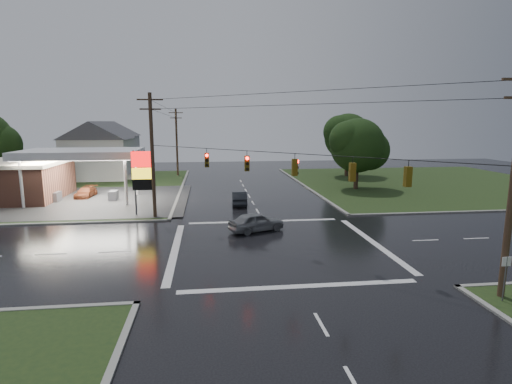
{
  "coord_description": "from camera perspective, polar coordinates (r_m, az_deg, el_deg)",
  "views": [
    {
      "loc": [
        -4.66,
        -26.35,
        8.54
      ],
      "look_at": [
        -0.91,
        4.76,
        3.0
      ],
      "focal_mm": 28.0,
      "sensor_mm": 36.0,
      "label": 1
    }
  ],
  "objects": [
    {
      "name": "pylon_sign",
      "position": [
        37.59,
        -15.79,
        2.73
      ],
      "size": [
        2.0,
        0.35,
        6.0
      ],
      "color": "#59595E",
      "rests_on": "ground"
    },
    {
      "name": "tree_ne_near",
      "position": [
        51.96,
        14.44,
        6.43
      ],
      "size": [
        7.99,
        6.8,
        8.98
      ],
      "color": "black",
      "rests_on": "ground"
    },
    {
      "name": "house_near",
      "position": [
        64.58,
        -21.59,
        5.66
      ],
      "size": [
        11.05,
        8.48,
        8.6
      ],
      "color": "silver",
      "rests_on": "ground"
    },
    {
      "name": "house_far",
      "position": [
        76.45,
        -20.07,
        6.33
      ],
      "size": [
        11.05,
        8.48,
        8.6
      ],
      "color": "silver",
      "rests_on": "ground"
    },
    {
      "name": "utility_pole_nw",
      "position": [
        36.29,
        -14.59,
        5.25
      ],
      "size": [
        2.2,
        0.32,
        11.0
      ],
      "color": "#382619",
      "rests_on": "ground"
    },
    {
      "name": "utility_pole_n",
      "position": [
        64.61,
        -11.26,
        7.11
      ],
      "size": [
        2.2,
        0.32,
        10.5
      ],
      "color": "#382619",
      "rests_on": "ground"
    },
    {
      "name": "car_pump",
      "position": [
        49.4,
        -23.13,
        -0.05
      ],
      "size": [
        1.89,
        4.14,
        1.17
      ],
      "primitive_type": "imported",
      "rotation": [
        0.0,
        0.0,
        -0.06
      ],
      "color": "maroon",
      "rests_on": "ground"
    },
    {
      "name": "car_crossing",
      "position": [
        31.52,
        0.04,
        -4.27
      ],
      "size": [
        4.78,
        3.33,
        1.51
      ],
      "primitive_type": "imported",
      "rotation": [
        0.0,
        0.0,
        1.96
      ],
      "color": "slate",
      "rests_on": "ground"
    },
    {
      "name": "traffic_signals",
      "position": [
        26.82,
        3.2,
        5.61
      ],
      "size": [
        26.87,
        26.87,
        1.47
      ],
      "color": "black",
      "rests_on": "ground"
    },
    {
      "name": "grass_nw",
      "position": [
        57.17,
        -28.71,
        0.24
      ],
      "size": [
        36.0,
        36.0,
        0.08
      ],
      "primitive_type": "cube",
      "color": "#1D3216",
      "rests_on": "ground"
    },
    {
      "name": "car_north",
      "position": [
        41.53,
        -2.41,
        -0.86
      ],
      "size": [
        1.66,
        4.32,
        1.4
      ],
      "primitive_type": "imported",
      "rotation": [
        0.0,
        0.0,
        3.1
      ],
      "color": "black",
      "rests_on": "ground"
    },
    {
      "name": "tree_ne_far",
      "position": [
        64.21,
        13.1,
        7.66
      ],
      "size": [
        8.46,
        7.2,
        9.8
      ],
      "color": "black",
      "rests_on": "ground"
    },
    {
      "name": "gas_station",
      "position": [
        50.97,
        -31.19,
        1.82
      ],
      "size": [
        26.2,
        18.0,
        5.6
      ],
      "color": "#2D2D2D",
      "rests_on": "ground"
    },
    {
      "name": "grass_ne",
      "position": [
        61.26,
        23.24,
        1.23
      ],
      "size": [
        36.0,
        36.0,
        0.08
      ],
      "primitive_type": "cube",
      "color": "#1D3216",
      "rests_on": "ground"
    },
    {
      "name": "ground",
      "position": [
        28.09,
        3.02,
        -7.69
      ],
      "size": [
        120.0,
        120.0,
        0.0
      ],
      "primitive_type": "plane",
      "color": "black",
      "rests_on": "ground"
    }
  ]
}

